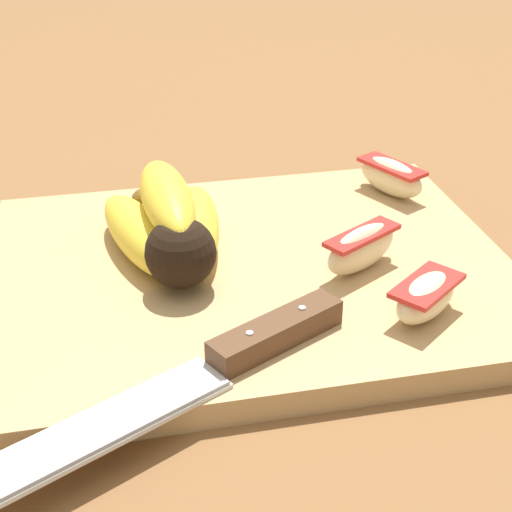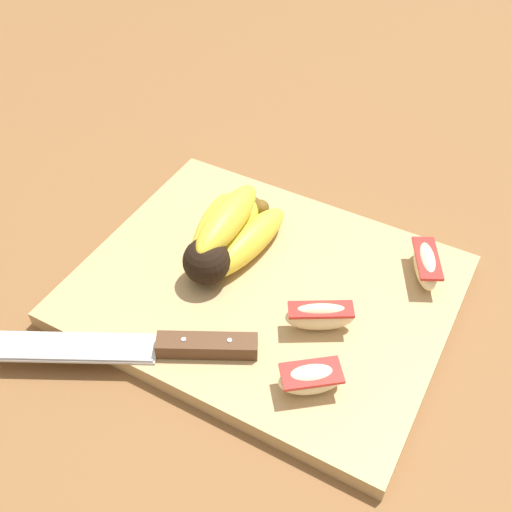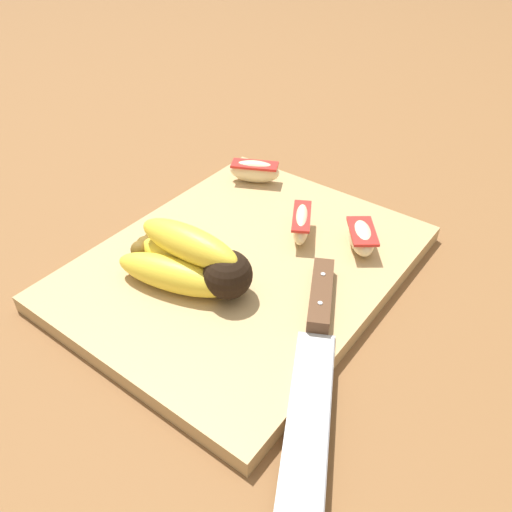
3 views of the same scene
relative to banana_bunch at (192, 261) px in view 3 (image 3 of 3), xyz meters
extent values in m
plane|color=brown|center=(-0.05, 0.02, -0.05)|extent=(6.00, 6.00, 0.00)
cube|color=tan|center=(-0.06, 0.02, -0.04)|extent=(0.40, 0.32, 0.02)
sphere|color=black|center=(0.00, 0.05, 0.00)|extent=(0.05, 0.05, 0.05)
ellipsoid|color=yellow|center=(-0.02, -0.01, -0.01)|extent=(0.05, 0.14, 0.04)
sphere|color=brown|center=(-0.01, -0.07, -0.01)|extent=(0.02, 0.02, 0.02)
ellipsoid|color=yellow|center=(0.00, -0.01, -0.01)|extent=(0.04, 0.13, 0.04)
sphere|color=brown|center=(0.00, -0.07, -0.01)|extent=(0.02, 0.02, 0.02)
ellipsoid|color=yellow|center=(0.02, -0.01, -0.01)|extent=(0.07, 0.14, 0.04)
sphere|color=brown|center=(0.01, -0.07, -0.01)|extent=(0.02, 0.02, 0.02)
ellipsoid|color=yellow|center=(0.00, 0.00, 0.02)|extent=(0.04, 0.13, 0.04)
cube|color=silver|center=(0.07, 0.19, -0.02)|extent=(0.18, 0.11, 0.00)
cube|color=#99999E|center=(0.06, 0.21, -0.02)|extent=(0.16, 0.08, 0.00)
cube|color=#51331E|center=(-0.05, 0.13, -0.02)|extent=(0.10, 0.07, 0.02)
cylinder|color=#B2B2B7|center=(-0.07, 0.12, -0.01)|extent=(0.00, 0.01, 0.00)
cylinder|color=#B2B2B7|center=(-0.03, 0.14, -0.01)|extent=(0.00, 0.01, 0.00)
ellipsoid|color=beige|center=(-0.21, -0.07, -0.01)|extent=(0.05, 0.07, 0.03)
cube|color=red|center=(-0.21, -0.07, 0.00)|extent=(0.05, 0.07, 0.00)
ellipsoid|color=beige|center=(-0.14, 0.05, -0.01)|extent=(0.07, 0.05, 0.04)
cube|color=red|center=(-0.14, 0.05, 0.00)|extent=(0.07, 0.05, 0.00)
ellipsoid|color=beige|center=(-0.16, 0.12, -0.01)|extent=(0.07, 0.06, 0.03)
cube|color=red|center=(-0.16, 0.12, 0.00)|extent=(0.06, 0.06, 0.00)
camera|label=1|loc=(0.05, 0.54, 0.28)|focal=54.83mm
camera|label=2|loc=(-0.27, 0.42, 0.47)|focal=42.73mm
camera|label=3|loc=(0.30, 0.31, 0.35)|focal=36.24mm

